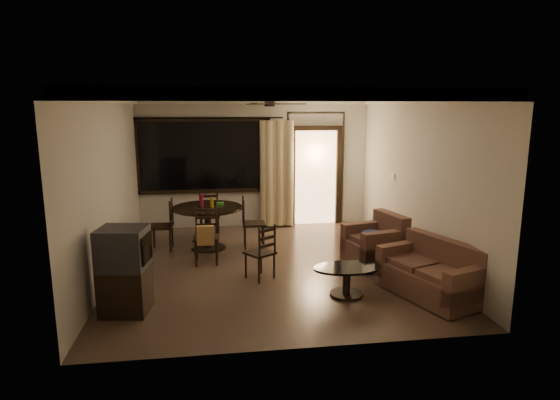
{
  "coord_description": "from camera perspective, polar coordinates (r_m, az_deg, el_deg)",
  "views": [
    {
      "loc": [
        -0.88,
        -7.39,
        2.61
      ],
      "look_at": [
        0.19,
        0.2,
        1.07
      ],
      "focal_mm": 30.0,
      "sensor_mm": 36.0,
      "label": 1
    }
  ],
  "objects": [
    {
      "name": "coffee_table",
      "position": [
        6.69,
        8.14,
        -9.19
      ],
      "size": [
        0.95,
        0.57,
        0.42
      ],
      "rotation": [
        0.0,
        0.0,
        -0.14
      ],
      "color": "black",
      "rests_on": "ground"
    },
    {
      "name": "dining_chair_south",
      "position": [
        8.01,
        -8.96,
        -5.54
      ],
      "size": [
        0.43,
        0.49,
        0.95
      ],
      "rotation": [
        0.0,
        0.0,
        -0.03
      ],
      "color": "black",
      "rests_on": "ground"
    },
    {
      "name": "sofa",
      "position": [
        6.94,
        18.14,
        -8.65
      ],
      "size": [
        1.21,
        1.61,
        0.77
      ],
      "rotation": [
        0.0,
        0.0,
        0.35
      ],
      "color": "#40271D",
      "rests_on": "ground"
    },
    {
      "name": "dining_chair_north",
      "position": [
        9.6,
        -8.56,
        -2.84
      ],
      "size": [
        0.43,
        0.43,
        0.95
      ],
      "rotation": [
        0.0,
        0.0,
        3.11
      ],
      "color": "black",
      "rests_on": "ground"
    },
    {
      "name": "dining_table",
      "position": [
        8.75,
        -8.79,
        -1.89
      ],
      "size": [
        1.28,
        1.28,
        1.02
      ],
      "rotation": [
        0.0,
        0.0,
        -0.03
      ],
      "color": "black",
      "rests_on": "ground"
    },
    {
      "name": "ground",
      "position": [
        7.89,
        -1.2,
        -8.01
      ],
      "size": [
        5.5,
        5.5,
        0.0
      ],
      "primitive_type": "plane",
      "color": "#7F6651",
      "rests_on": "ground"
    },
    {
      "name": "dining_chair_west",
      "position": [
        8.91,
        -14.12,
        -4.17
      ],
      "size": [
        0.43,
        0.43,
        0.95
      ],
      "rotation": [
        0.0,
        0.0,
        -1.6
      ],
      "color": "black",
      "rests_on": "ground"
    },
    {
      "name": "armchair",
      "position": [
        8.02,
        11.71,
        -5.32
      ],
      "size": [
        1.0,
        1.0,
        0.84
      ],
      "rotation": [
        0.0,
        0.0,
        0.22
      ],
      "color": "#40271D",
      "rests_on": "ground"
    },
    {
      "name": "dining_chair_east",
      "position": [
        8.84,
        -3.29,
        -3.96
      ],
      "size": [
        0.43,
        0.43,
        0.95
      ],
      "rotation": [
        0.0,
        0.0,
        1.54
      ],
      "color": "black",
      "rests_on": "ground"
    },
    {
      "name": "room_shell",
      "position": [
        9.31,
        1.1,
        6.52
      ],
      "size": [
        5.5,
        6.7,
        5.5
      ],
      "color": "beige",
      "rests_on": "ground"
    },
    {
      "name": "side_chair",
      "position": [
        7.26,
        -2.4,
        -7.61
      ],
      "size": [
        0.53,
        0.53,
        0.86
      ],
      "rotation": [
        0.0,
        0.0,
        3.75
      ],
      "color": "black",
      "rests_on": "ground"
    },
    {
      "name": "tv_cabinet",
      "position": [
        6.33,
        -18.41,
        -8.14
      ],
      "size": [
        0.66,
        0.61,
        1.12
      ],
      "rotation": [
        0.0,
        0.0,
        -0.14
      ],
      "color": "black",
      "rests_on": "ground"
    }
  ]
}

